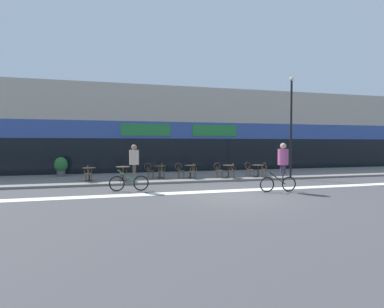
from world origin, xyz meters
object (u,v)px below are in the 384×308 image
Objects in this scene: bistro_table_0 at (89,171)px; cafe_chair_3_near at (193,170)px; bistro_table_3 at (190,169)px; cafe_chair_5_near at (263,169)px; cafe_chair_5_side at (249,168)px; cafe_chair_4_near at (232,170)px; bistro_table_5 at (258,168)px; planter_pot at (61,166)px; cafe_chair_2_side at (149,169)px; bistro_table_4 at (228,169)px; cafe_chair_0_near at (88,173)px; cafe_chair_2_near at (162,170)px; cyclist_0 at (282,163)px; cafe_chair_3_side at (180,169)px; bistro_table_1 at (123,171)px; cyclist_1 at (133,164)px; cafe_chair_1_near at (123,172)px; lamp_post at (291,120)px; cafe_chair_4_side at (219,169)px; bistro_table_2 at (160,169)px.

bistro_table_0 is 5.75m from cafe_chair_3_near.
bistro_table_3 is 0.85× the size of cafe_chair_5_near.
bistro_table_0 is at bearing 173.53° from cafe_chair_5_side.
cafe_chair_4_near is 2.02m from cafe_chair_5_near.
bistro_table_5 is 0.79× the size of cafe_chair_5_near.
bistro_table_5 is 12.28m from planter_pot.
bistro_table_0 is 0.81× the size of cafe_chair_2_side.
cafe_chair_0_near is (-7.99, -0.19, -0.01)m from bistro_table_4.
bistro_table_3 is 0.64× the size of planter_pot.
cafe_chair_2_near is 0.41× the size of cyclist_0.
bistro_table_0 is 0.63m from cafe_chair_0_near.
cyclist_0 is (5.24, -5.73, 0.66)m from cafe_chair_2_side.
cafe_chair_5_side is at bearing -87.31° from cafe_chair_3_near.
cafe_chair_4_near is at bearing -16.52° from cafe_chair_3_side.
cafe_chair_4_near reaches higher than bistro_table_0.
cafe_chair_0_near is 1.00× the size of cafe_chair_3_near.
bistro_table_0 is 9.99m from bistro_table_5.
cafe_chair_5_near is (8.21, -0.56, -0.04)m from bistro_table_1.
bistro_table_0 is 4.01m from cyclist_1.
cafe_chair_1_near is at bearing -178.96° from cafe_chair_5_side.
cafe_chair_0_near is 12.19m from lamp_post.
bistro_table_3 is 1.02× the size of bistro_table_4.
cafe_chair_5_near is 0.43× the size of cyclist_1.
planter_pot is (-3.65, 3.30, 0.09)m from bistro_table_1.
cafe_chair_3_near is (-2.27, -0.24, -0.01)m from bistro_table_4.
cafe_chair_5_near is at bearing -8.19° from cafe_chair_3_side.
bistro_table_1 reaches higher than bistro_table_3.
cyclist_1 is at bearing -146.41° from cafe_chair_4_side.
cafe_chair_5_side is at bearing -179.50° from bistro_table_5.
cafe_chair_4_near is at bearing -5.70° from bistro_table_1.
cafe_chair_3_near is 0.43× the size of cyclist_1.
cafe_chair_4_side reaches higher than bistro_table_3.
bistro_table_3 is at bearing -7.55° from cafe_chair_2_side.
cyclist_1 is at bearing -168.74° from cafe_chair_1_near.
bistro_table_0 is 0.33× the size of cyclist_0.
planter_pot is (-7.57, 2.91, 0.11)m from bistro_table_3.
cafe_chair_3_near and cafe_chair_3_side have the same top height.
cafe_chair_1_near is at bearing 97.37° from cafe_chair_4_near.
bistro_table_0 is 0.61× the size of planter_pot.
bistro_table_2 is 5.46m from cafe_chair_5_side.
bistro_table_1 is 0.86× the size of cafe_chair_3_near.
cyclist_1 reaches higher than bistro_table_5.
cafe_chair_3_near is 4.30m from cafe_chair_5_near.
bistro_table_2 is 3.49m from cafe_chair_4_side.
bistro_table_2 is at bearing -111.07° from cyclist_1.
planter_pot is 0.54× the size of cyclist_0.
bistro_table_0 is 7.37m from cafe_chair_4_side.
planter_pot is at bearing 32.56° from cafe_chair_0_near.
cyclist_0 is (-1.42, -4.34, 0.66)m from cafe_chair_5_near.
cafe_chair_2_side is 1.00× the size of cafe_chair_4_near.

